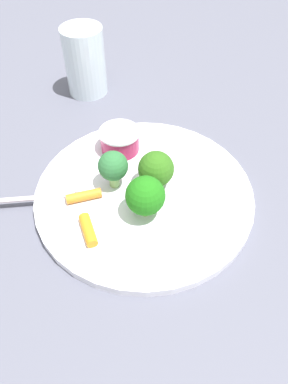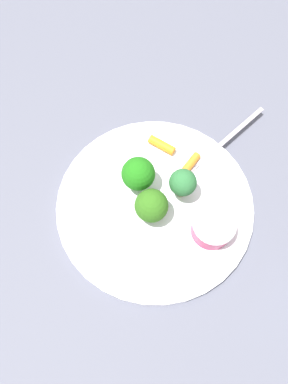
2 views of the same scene
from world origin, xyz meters
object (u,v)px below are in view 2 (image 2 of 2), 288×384
object	(u,v)px
sauce_cup	(212,228)
carrot_stick_0	(189,165)
broccoli_floret_1	(183,183)
broccoli_floret_0	(152,206)
carrot_stick_1	(162,145)
plate	(155,204)
fork	(224,142)
broccoli_floret_2	(138,174)

from	to	relation	value
sauce_cup	carrot_stick_0	size ratio (longest dim) A/B	1.29
broccoli_floret_1	sauce_cup	bearing A→B (deg)	141.88
broccoli_floret_0	sauce_cup	bearing A→B (deg)	-179.55
sauce_cup	carrot_stick_1	bearing A→B (deg)	-46.38
sauce_cup	broccoli_floret_1	xyz separation A→B (m)	(0.06, -0.04, 0.02)
plate	fork	distance (m)	0.15
broccoli_floret_0	broccoli_floret_1	distance (m)	0.05
plate	sauce_cup	size ratio (longest dim) A/B	4.95
plate	broccoli_floret_2	distance (m)	0.05
sauce_cup	carrot_stick_1	size ratio (longest dim) A/B	1.34
plate	broccoli_floret_1	world-z (taller)	broccoli_floret_1
broccoli_floret_2	fork	distance (m)	0.15
broccoli_floret_0	broccoli_floret_1	xyz separation A→B (m)	(-0.03, -0.04, 0.00)
broccoli_floret_0	fork	bearing A→B (deg)	-115.36
sauce_cup	carrot_stick_1	distance (m)	0.15
carrot_stick_1	fork	world-z (taller)	carrot_stick_1
carrot_stick_1	broccoli_floret_2	bearing A→B (deg)	79.32
plate	broccoli_floret_0	xyz separation A→B (m)	(-0.00, 0.02, 0.04)
broccoli_floret_0	carrot_stick_1	distance (m)	0.11
plate	fork	size ratio (longest dim) A/B	1.73
sauce_cup	fork	bearing A→B (deg)	-84.31
broccoli_floret_0	carrot_stick_0	distance (m)	0.10
broccoli_floret_1	broccoli_floret_2	xyz separation A→B (m)	(0.06, 0.01, 0.00)
sauce_cup	broccoli_floret_0	world-z (taller)	broccoli_floret_0
plate	broccoli_floret_1	bearing A→B (deg)	-140.23
carrot_stick_0	carrot_stick_1	xyz separation A→B (m)	(0.05, -0.02, 0.00)
sauce_cup	carrot_stick_0	world-z (taller)	sauce_cup
carrot_stick_1	fork	size ratio (longest dim) A/B	0.26
carrot_stick_0	fork	size ratio (longest dim) A/B	0.27
broccoli_floret_1	carrot_stick_1	size ratio (longest dim) A/B	1.26
plate	fork	xyz separation A→B (m)	(-0.07, -0.13, 0.01)
broccoli_floret_0	carrot_stick_1	size ratio (longest dim) A/B	1.24
broccoli_floret_2	fork	size ratio (longest dim) A/B	0.35
sauce_cup	fork	distance (m)	0.15
broccoli_floret_1	fork	xyz separation A→B (m)	(-0.04, -0.10, -0.03)
carrot_stick_0	fork	world-z (taller)	carrot_stick_0
broccoli_floret_1	carrot_stick_0	bearing A→B (deg)	-90.52
broccoli_floret_1	plate	bearing A→B (deg)	39.77
carrot_stick_0	fork	xyz separation A→B (m)	(-0.04, -0.06, -0.00)
sauce_cup	broccoli_floret_2	size ratio (longest dim) A/B	1.00
broccoli_floret_2	carrot_stick_0	bearing A→B (deg)	-141.07
broccoli_floret_2	sauce_cup	bearing A→B (deg)	162.31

